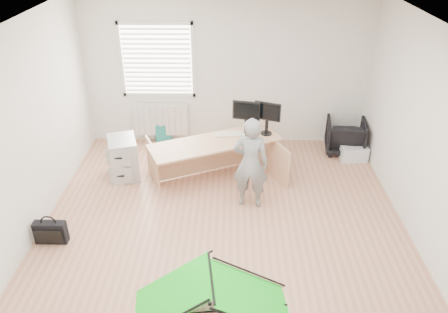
{
  "coord_description": "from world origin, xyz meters",
  "views": [
    {
      "loc": [
        0.09,
        -4.65,
        3.79
      ],
      "look_at": [
        0.0,
        0.4,
        0.95
      ],
      "focal_mm": 35.0,
      "sensor_mm": 36.0,
      "label": 1
    }
  ],
  "objects_px": {
    "filing_cabinet": "(124,158)",
    "storage_crate": "(353,152)",
    "kite": "(212,295)",
    "person": "(251,163)",
    "desk": "(215,161)",
    "office_chair": "(345,136)",
    "monitor_left": "(246,122)",
    "thermos": "(250,126)",
    "laptop_bag": "(51,232)",
    "monitor_right": "(267,123)"
  },
  "relations": [
    {
      "from": "filing_cabinet",
      "to": "storage_crate",
      "type": "xyz_separation_m",
      "value": [
        3.86,
        0.61,
        -0.2
      ]
    },
    {
      "from": "kite",
      "to": "person",
      "type": "bearing_deg",
      "value": 69.58
    },
    {
      "from": "person",
      "to": "kite",
      "type": "bearing_deg",
      "value": 85.32
    },
    {
      "from": "desk",
      "to": "office_chair",
      "type": "xyz_separation_m",
      "value": [
        2.28,
        1.0,
        -0.04
      ]
    },
    {
      "from": "person",
      "to": "office_chair",
      "type": "bearing_deg",
      "value": -128.23
    },
    {
      "from": "monitor_left",
      "to": "kite",
      "type": "distance_m",
      "value": 3.07
    },
    {
      "from": "monitor_left",
      "to": "office_chair",
      "type": "height_order",
      "value": "monitor_left"
    },
    {
      "from": "thermos",
      "to": "kite",
      "type": "xyz_separation_m",
      "value": [
        -0.48,
        -2.98,
        -0.56
      ]
    },
    {
      "from": "filing_cabinet",
      "to": "laptop_bag",
      "type": "relative_size",
      "value": 1.59
    },
    {
      "from": "office_chair",
      "to": "desk",
      "type": "bearing_deg",
      "value": 31.5
    },
    {
      "from": "storage_crate",
      "to": "kite",
      "type": "bearing_deg",
      "value": -124.23
    },
    {
      "from": "desk",
      "to": "filing_cabinet",
      "type": "relative_size",
      "value": 3.07
    },
    {
      "from": "filing_cabinet",
      "to": "person",
      "type": "xyz_separation_m",
      "value": [
        2.01,
        -0.77,
        0.36
      ]
    },
    {
      "from": "desk",
      "to": "laptop_bag",
      "type": "xyz_separation_m",
      "value": [
        -2.09,
        -1.57,
        -0.19
      ]
    },
    {
      "from": "kite",
      "to": "laptop_bag",
      "type": "bearing_deg",
      "value": 144.83
    },
    {
      "from": "person",
      "to": "kite",
      "type": "distance_m",
      "value": 2.13
    },
    {
      "from": "desk",
      "to": "kite",
      "type": "distance_m",
      "value": 2.7
    },
    {
      "from": "kite",
      "to": "storage_crate",
      "type": "bearing_deg",
      "value": 48.34
    },
    {
      "from": "storage_crate",
      "to": "laptop_bag",
      "type": "distance_m",
      "value": 5.02
    },
    {
      "from": "desk",
      "to": "kite",
      "type": "bearing_deg",
      "value": -113.07
    },
    {
      "from": "monitor_right",
      "to": "storage_crate",
      "type": "height_order",
      "value": "monitor_right"
    },
    {
      "from": "filing_cabinet",
      "to": "person",
      "type": "distance_m",
      "value": 2.18
    },
    {
      "from": "desk",
      "to": "monitor_left",
      "type": "xyz_separation_m",
      "value": [
        0.48,
        0.28,
        0.55
      ]
    },
    {
      "from": "monitor_right",
      "to": "thermos",
      "type": "bearing_deg",
      "value": -160.64
    },
    {
      "from": "storage_crate",
      "to": "laptop_bag",
      "type": "height_order",
      "value": "laptop_bag"
    },
    {
      "from": "monitor_left",
      "to": "storage_crate",
      "type": "relative_size",
      "value": 0.95
    },
    {
      "from": "monitor_right",
      "to": "storage_crate",
      "type": "relative_size",
      "value": 0.92
    },
    {
      "from": "monitor_right",
      "to": "storage_crate",
      "type": "bearing_deg",
      "value": 37.38
    },
    {
      "from": "office_chair",
      "to": "storage_crate",
      "type": "xyz_separation_m",
      "value": [
        0.1,
        -0.28,
        -0.18
      ]
    },
    {
      "from": "monitor_right",
      "to": "person",
      "type": "xyz_separation_m",
      "value": [
        -0.28,
        -0.94,
        -0.2
      ]
    },
    {
      "from": "monitor_right",
      "to": "office_chair",
      "type": "bearing_deg",
      "value": 47.72
    },
    {
      "from": "monitor_right",
      "to": "monitor_left",
      "type": "bearing_deg",
      "value": -158.04
    },
    {
      "from": "monitor_right",
      "to": "person",
      "type": "height_order",
      "value": "person"
    },
    {
      "from": "office_chair",
      "to": "person",
      "type": "bearing_deg",
      "value": 51.36
    },
    {
      "from": "monitor_left",
      "to": "monitor_right",
      "type": "bearing_deg",
      "value": 11.87
    },
    {
      "from": "storage_crate",
      "to": "office_chair",
      "type": "bearing_deg",
      "value": 109.93
    },
    {
      "from": "person",
      "to": "laptop_bag",
      "type": "bearing_deg",
      "value": 27.34
    },
    {
      "from": "thermos",
      "to": "laptop_bag",
      "type": "xyz_separation_m",
      "value": [
        -2.63,
        -1.86,
        -0.66
      ]
    },
    {
      "from": "desk",
      "to": "monitor_right",
      "type": "xyz_separation_m",
      "value": [
        0.81,
        0.28,
        0.55
      ]
    },
    {
      "from": "monitor_left",
      "to": "office_chair",
      "type": "xyz_separation_m",
      "value": [
        1.8,
        0.72,
        -0.59
      ]
    },
    {
      "from": "kite",
      "to": "laptop_bag",
      "type": "xyz_separation_m",
      "value": [
        -2.14,
        1.13,
        -0.1
      ]
    },
    {
      "from": "monitor_right",
      "to": "office_chair",
      "type": "height_order",
      "value": "monitor_right"
    },
    {
      "from": "filing_cabinet",
      "to": "storage_crate",
      "type": "bearing_deg",
      "value": -8.07
    },
    {
      "from": "monitor_left",
      "to": "kite",
      "type": "bearing_deg",
      "value": -86.48
    },
    {
      "from": "desk",
      "to": "office_chair",
      "type": "bearing_deg",
      "value": -0.67
    },
    {
      "from": "office_chair",
      "to": "monitor_left",
      "type": "bearing_deg",
      "value": 29.68
    },
    {
      "from": "thermos",
      "to": "office_chair",
      "type": "xyz_separation_m",
      "value": [
        1.74,
        0.71,
        -0.51
      ]
    },
    {
      "from": "office_chair",
      "to": "laptop_bag",
      "type": "relative_size",
      "value": 1.62
    },
    {
      "from": "storage_crate",
      "to": "monitor_right",
      "type": "bearing_deg",
      "value": -164.33
    },
    {
      "from": "monitor_right",
      "to": "office_chair",
      "type": "xyz_separation_m",
      "value": [
        1.47,
        0.72,
        -0.59
      ]
    }
  ]
}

